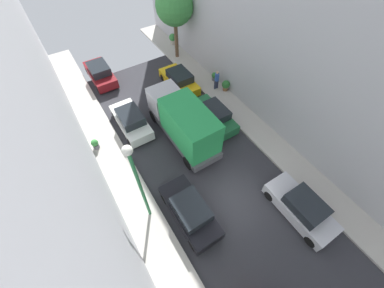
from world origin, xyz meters
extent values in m
plane|color=#2D2D33|center=(0.00, 0.00, 0.00)|extent=(32.00, 32.00, 0.00)
cube|color=#B7B2A8|center=(-5.00, 0.00, 0.07)|extent=(2.00, 44.00, 0.15)
cube|color=#B7B2A8|center=(5.00, 0.00, 0.07)|extent=(2.00, 44.00, 0.15)
cube|color=black|center=(-2.70, 0.57, 0.55)|extent=(1.76, 4.20, 0.76)
cube|color=#1E2328|center=(-2.70, 0.42, 1.25)|extent=(1.56, 2.10, 0.64)
cylinder|color=black|center=(-3.48, 2.12, 0.32)|extent=(0.22, 0.64, 0.64)
cylinder|color=black|center=(-1.92, 2.12, 0.32)|extent=(0.22, 0.64, 0.64)
cylinder|color=black|center=(-3.48, -0.98, 0.32)|extent=(0.22, 0.64, 0.64)
cylinder|color=black|center=(-1.92, -0.98, 0.32)|extent=(0.22, 0.64, 0.64)
cube|color=white|center=(-2.70, 8.75, 0.55)|extent=(1.76, 4.20, 0.76)
cube|color=#1E2328|center=(-2.70, 8.60, 1.25)|extent=(1.56, 2.10, 0.64)
cylinder|color=black|center=(-3.48, 10.30, 0.32)|extent=(0.22, 0.64, 0.64)
cylinder|color=black|center=(-1.92, 10.30, 0.32)|extent=(0.22, 0.64, 0.64)
cylinder|color=black|center=(-3.48, 7.20, 0.32)|extent=(0.22, 0.64, 0.64)
cylinder|color=black|center=(-1.92, 7.20, 0.32)|extent=(0.22, 0.64, 0.64)
cube|color=maroon|center=(-2.70, 15.57, 0.55)|extent=(1.76, 4.20, 0.76)
cube|color=#1E2328|center=(-2.70, 15.42, 1.25)|extent=(1.56, 2.10, 0.64)
cylinder|color=black|center=(-3.48, 17.12, 0.32)|extent=(0.22, 0.64, 0.64)
cylinder|color=black|center=(-1.92, 17.12, 0.32)|extent=(0.22, 0.64, 0.64)
cylinder|color=black|center=(-3.48, 14.02, 0.32)|extent=(0.22, 0.64, 0.64)
cylinder|color=black|center=(-1.92, 14.02, 0.32)|extent=(0.22, 0.64, 0.64)
cube|color=silver|center=(2.70, -2.61, 0.55)|extent=(1.76, 4.20, 0.76)
cube|color=#1E2328|center=(2.70, -2.76, 1.25)|extent=(1.56, 2.10, 0.64)
cylinder|color=black|center=(1.92, -1.06, 0.32)|extent=(0.22, 0.64, 0.64)
cylinder|color=black|center=(3.48, -1.06, 0.32)|extent=(0.22, 0.64, 0.64)
cylinder|color=black|center=(1.92, -4.16, 0.32)|extent=(0.22, 0.64, 0.64)
cylinder|color=black|center=(3.48, -4.16, 0.32)|extent=(0.22, 0.64, 0.64)
cube|color=#1E6638|center=(2.70, 5.92, 0.55)|extent=(1.76, 4.20, 0.76)
cube|color=#1E2328|center=(2.70, 5.77, 1.25)|extent=(1.56, 2.10, 0.64)
cylinder|color=black|center=(1.92, 7.47, 0.32)|extent=(0.22, 0.64, 0.64)
cylinder|color=black|center=(3.48, 7.47, 0.32)|extent=(0.22, 0.64, 0.64)
cylinder|color=black|center=(1.92, 4.37, 0.32)|extent=(0.22, 0.64, 0.64)
cylinder|color=black|center=(3.48, 4.37, 0.32)|extent=(0.22, 0.64, 0.64)
cube|color=gold|center=(2.70, 10.92, 0.55)|extent=(1.76, 4.20, 0.76)
cube|color=#1E2328|center=(2.70, 10.77, 1.25)|extent=(1.56, 2.10, 0.64)
cylinder|color=black|center=(1.92, 12.47, 0.32)|extent=(0.22, 0.64, 0.64)
cylinder|color=black|center=(3.48, 12.47, 0.32)|extent=(0.22, 0.64, 0.64)
cylinder|color=black|center=(1.92, 9.37, 0.32)|extent=(0.22, 0.64, 0.64)
cylinder|color=black|center=(3.48, 9.37, 0.32)|extent=(0.22, 0.64, 0.64)
cube|color=#4C4C51|center=(0.00, 5.86, 0.73)|extent=(2.20, 6.60, 0.50)
cube|color=#B7B7BC|center=(0.00, 8.26, 1.83)|extent=(2.10, 1.80, 1.70)
cube|color=green|center=(0.00, 4.86, 2.18)|extent=(2.24, 4.20, 2.40)
cylinder|color=black|center=(-0.98, 8.46, 0.48)|extent=(0.30, 0.96, 0.96)
cylinder|color=black|center=(0.98, 8.46, 0.48)|extent=(0.30, 0.96, 0.96)
cylinder|color=black|center=(-0.98, 3.46, 0.48)|extent=(0.30, 0.96, 0.96)
cylinder|color=black|center=(0.98, 3.46, 0.48)|extent=(0.30, 0.96, 0.96)
cylinder|color=#2D334C|center=(5.09, 8.93, 0.56)|extent=(0.18, 0.18, 0.82)
cylinder|color=#2D334C|center=(5.31, 8.93, 0.56)|extent=(0.18, 0.18, 0.82)
cylinder|color=#3359B2|center=(5.20, 8.93, 1.29)|extent=(0.36, 0.36, 0.64)
sphere|color=tan|center=(5.20, 8.93, 1.75)|extent=(0.24, 0.24, 0.24)
cylinder|color=brown|center=(4.82, 14.96, 1.89)|extent=(0.35, 0.35, 3.49)
sphere|color=#38843D|center=(4.82, 14.96, 4.85)|extent=(3.24, 3.24, 3.24)
cylinder|color=slate|center=(-5.64, 8.16, 0.31)|extent=(0.42, 0.42, 0.33)
sphere|color=#38843D|center=(-5.64, 8.16, 0.67)|extent=(0.49, 0.49, 0.49)
cylinder|color=brown|center=(5.73, 8.31, 0.30)|extent=(0.43, 0.43, 0.30)
sphere|color=#2D7233|center=(5.73, 8.31, 0.73)|extent=(0.68, 0.68, 0.68)
cylinder|color=slate|center=(5.75, 9.94, 0.29)|extent=(0.44, 0.44, 0.28)
sphere|color=#2D7233|center=(5.75, 9.94, 0.64)|extent=(0.51, 0.51, 0.51)
cylinder|color=#B2A899|center=(5.61, 17.21, 0.36)|extent=(0.47, 0.47, 0.42)
sphere|color=#38843D|center=(5.61, 17.21, 0.86)|extent=(0.72, 0.72, 0.72)
cylinder|color=#26723F|center=(-4.60, 1.87, 3.11)|extent=(0.16, 0.16, 5.92)
sphere|color=white|center=(-4.60, 1.87, 6.29)|extent=(0.44, 0.44, 0.44)
camera|label=1|loc=(-5.35, -3.86, 13.46)|focal=22.23mm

